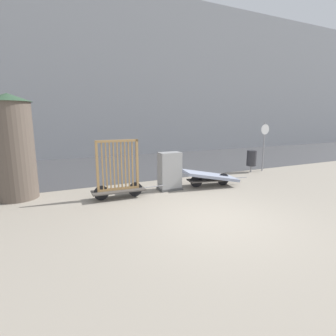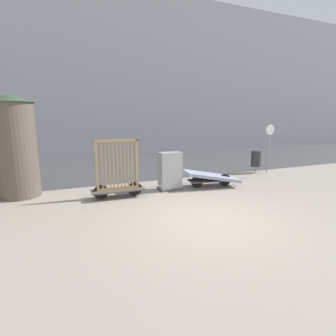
% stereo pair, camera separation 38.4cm
% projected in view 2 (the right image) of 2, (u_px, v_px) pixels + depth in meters
% --- Properties ---
extents(ground_plane, '(60.00, 60.00, 0.00)m').
position_uv_depth(ground_plane, '(211.00, 221.00, 6.36)').
color(ground_plane, gray).
extents(road_strip, '(56.00, 7.34, 0.01)m').
position_uv_depth(road_strip, '(129.00, 165.00, 13.68)').
color(road_strip, '#424244').
rests_on(road_strip, ground_plane).
extents(building_facade, '(48.00, 4.00, 10.25)m').
position_uv_depth(building_facade, '(106.00, 78.00, 17.85)').
color(building_facade, gray).
rests_on(building_facade, ground_plane).
extents(bike_cart_with_bedframe, '(2.33, 0.60, 1.81)m').
position_uv_depth(bike_cart_with_bedframe, '(118.00, 178.00, 8.08)').
color(bike_cart_with_bedframe, '#4C4742').
rests_on(bike_cart_with_bedframe, ground_plane).
extents(bike_cart_with_mattress, '(2.53, 1.19, 0.62)m').
position_uv_depth(bike_cart_with_mattress, '(211.00, 177.00, 9.40)').
color(bike_cart_with_mattress, '#4C4742').
rests_on(bike_cart_with_mattress, ground_plane).
extents(utility_cabinet, '(0.80, 0.50, 1.30)m').
position_uv_depth(utility_cabinet, '(170.00, 172.00, 8.97)').
color(utility_cabinet, '#4C4C4C').
rests_on(utility_cabinet, ground_plane).
extents(trash_bin, '(0.43, 0.43, 0.99)m').
position_uv_depth(trash_bin, '(256.00, 159.00, 11.71)').
color(trash_bin, gray).
rests_on(trash_bin, ground_plane).
extents(sign_post, '(0.46, 0.06, 2.21)m').
position_uv_depth(sign_post, '(269.00, 142.00, 11.82)').
color(sign_post, gray).
rests_on(sign_post, ground_plane).
extents(advertising_column, '(1.34, 1.34, 3.16)m').
position_uv_depth(advertising_column, '(16.00, 146.00, 8.03)').
color(advertising_column, brown).
rests_on(advertising_column, ground_plane).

